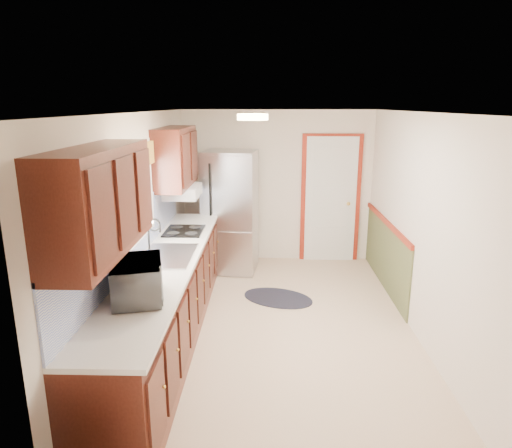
{
  "coord_description": "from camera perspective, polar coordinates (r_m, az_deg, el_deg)",
  "views": [
    {
      "loc": [
        -0.15,
        -4.69,
        2.48
      ],
      "look_at": [
        -0.28,
        0.35,
        1.15
      ],
      "focal_mm": 32.0,
      "sensor_mm": 36.0,
      "label": 1
    }
  ],
  "objects": [
    {
      "name": "room_shell",
      "position": [
        4.87,
        3.21,
        -0.5
      ],
      "size": [
        3.2,
        5.2,
        2.52
      ],
      "color": "#D1B394",
      "rests_on": "ground"
    },
    {
      "name": "kitchen_run",
      "position": [
        4.83,
        -11.63,
        -5.77
      ],
      "size": [
        0.63,
        4.0,
        2.2
      ],
      "color": "#3C140D",
      "rests_on": "ground"
    },
    {
      "name": "back_wall_trim",
      "position": [
        7.18,
        10.64,
        1.7
      ],
      "size": [
        1.12,
        2.3,
        2.08
      ],
      "color": "maroon",
      "rests_on": "ground"
    },
    {
      "name": "ceiling_fixture",
      "position": [
        4.5,
        -0.42,
        13.24
      ],
      "size": [
        0.3,
        0.3,
        0.06
      ],
      "primitive_type": "cylinder",
      "color": "#FFD88C",
      "rests_on": "room_shell"
    },
    {
      "name": "microwave",
      "position": [
        3.83,
        -14.62,
        -6.31
      ],
      "size": [
        0.46,
        0.64,
        0.39
      ],
      "primitive_type": "imported",
      "rotation": [
        0.0,
        0.0,
        1.83
      ],
      "color": "white",
      "rests_on": "kitchen_run"
    },
    {
      "name": "refrigerator",
      "position": [
        6.88,
        -3.21,
        1.56
      ],
      "size": [
        0.83,
        0.8,
        1.82
      ],
      "rotation": [
        0.0,
        0.0,
        -0.11
      ],
      "color": "#B7B7BC",
      "rests_on": "ground"
    },
    {
      "name": "rug",
      "position": [
        6.09,
        2.75,
        -9.21
      ],
      "size": [
        1.1,
        0.93,
        0.01
      ],
      "primitive_type": "ellipsoid",
      "rotation": [
        0.0,
        0.0,
        -0.41
      ],
      "color": "black",
      "rests_on": "ground"
    },
    {
      "name": "cooktop",
      "position": [
        5.75,
        -8.97,
        -0.85
      ],
      "size": [
        0.46,
        0.56,
        0.02
      ],
      "primitive_type": "cube",
      "color": "black",
      "rests_on": "kitchen_run"
    }
  ]
}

